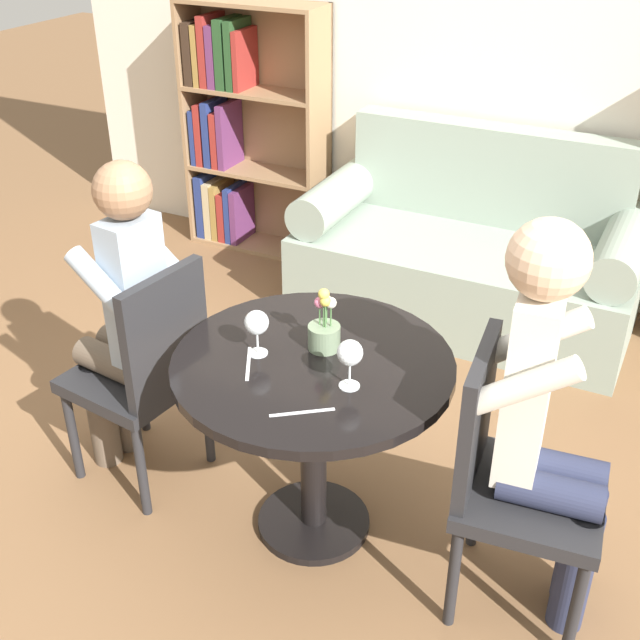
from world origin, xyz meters
name	(u,v)px	position (x,y,z in m)	size (l,w,h in m)	color
ground_plane	(314,524)	(0.00, 0.00, 0.00)	(16.00, 16.00, 0.00)	brown
back_wall	(515,30)	(0.00, 2.16, 1.35)	(5.20, 0.05, 2.70)	silver
round_table	(313,398)	(0.00, 0.00, 0.56)	(0.90, 0.90, 0.71)	black
couch	(468,258)	(0.00, 1.74, 0.31)	(1.67, 0.80, 0.92)	gray
bookshelf_left	(241,130)	(-1.49, 2.00, 0.70)	(0.84, 0.28, 1.42)	#93704C
chair_left	(147,368)	(-0.66, -0.03, 0.49)	(0.47, 0.47, 0.90)	#232326
chair_right	(510,473)	(0.66, 0.00, 0.49)	(0.46, 0.46, 0.90)	#232326
person_left	(125,320)	(-0.74, -0.01, 0.66)	(0.44, 0.37, 1.26)	brown
person_right	(549,420)	(0.74, 0.02, 0.71)	(0.44, 0.37, 1.31)	#282D47
wine_glass_left	(257,324)	(-0.17, -0.04, 0.82)	(0.08, 0.08, 0.15)	white
wine_glass_right	(350,354)	(0.16, -0.08, 0.82)	(0.08, 0.08, 0.16)	white
flower_vase	(325,330)	(0.00, 0.08, 0.78)	(0.10, 0.10, 0.22)	gray
knife_left_setting	(248,363)	(-0.17, -0.11, 0.71)	(0.10, 0.17, 0.00)	silver
fork_left_setting	(302,412)	(0.10, -0.26, 0.71)	(0.16, 0.12, 0.00)	silver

